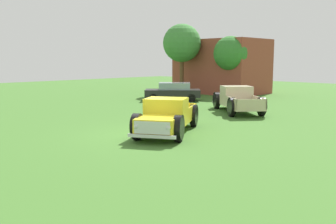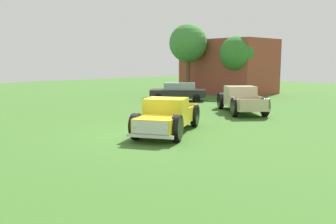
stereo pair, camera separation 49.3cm
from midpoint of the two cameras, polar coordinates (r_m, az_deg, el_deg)
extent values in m
plane|color=#3D6B28|center=(15.50, -4.12, -3.57)|extent=(80.00, 80.00, 0.00)
cube|color=yellow|center=(14.26, -2.62, -1.91)|extent=(2.07, 2.06, 0.55)
cube|color=silver|center=(13.54, -3.54, -2.45)|extent=(1.21, 0.74, 0.46)
sphere|color=silver|center=(13.39, -1.03, -2.44)|extent=(0.20, 0.20, 0.20)
sphere|color=silver|center=(13.74, -5.93, -2.21)|extent=(0.20, 0.20, 0.20)
cube|color=yellow|center=(15.54, -1.17, 0.04)|extent=(2.10, 1.96, 1.15)
cube|color=#8C9EA8|center=(14.93, -1.78, 0.68)|extent=(1.26, 0.76, 0.50)
cube|color=yellow|center=(17.25, 0.29, -0.92)|extent=(2.50, 2.65, 0.10)
cube|color=yellow|center=(17.03, 2.89, 0.06)|extent=(1.13, 1.85, 0.55)
cube|color=yellow|center=(17.40, -2.25, 0.23)|extent=(1.13, 1.85, 0.55)
cube|color=yellow|center=(18.17, 1.03, 0.57)|extent=(1.48, 0.91, 0.55)
cylinder|color=black|center=(14.10, 0.66, -3.15)|extent=(0.57, 0.76, 0.76)
cylinder|color=#B7B7BC|center=(14.10, 0.70, -3.15)|extent=(0.36, 0.38, 0.30)
cylinder|color=black|center=(14.07, 0.66, -2.38)|extent=(0.73, 0.97, 0.96)
cylinder|color=black|center=(14.57, -5.78, -2.83)|extent=(0.57, 0.76, 0.76)
cylinder|color=#B7B7BC|center=(14.57, -5.82, -2.83)|extent=(0.36, 0.38, 0.30)
cylinder|color=black|center=(14.53, -5.79, -2.09)|extent=(0.73, 0.97, 0.96)
cylinder|color=black|center=(17.32, 3.18, -1.06)|extent=(0.57, 0.76, 0.76)
cylinder|color=#B7B7BC|center=(17.32, 3.21, -1.06)|extent=(0.36, 0.38, 0.30)
cylinder|color=black|center=(17.29, 3.18, -0.43)|extent=(0.73, 0.97, 0.96)
cylinder|color=black|center=(17.70, -2.16, -0.86)|extent=(0.57, 0.76, 0.76)
cylinder|color=#B7B7BC|center=(17.71, -2.19, -0.85)|extent=(0.36, 0.38, 0.30)
cylinder|color=black|center=(17.68, -2.16, -0.24)|extent=(0.73, 0.97, 0.96)
cube|color=silver|center=(13.56, -3.58, -3.78)|extent=(1.62, 1.01, 0.12)
cube|color=#C6B793|center=(24.09, 8.88, 2.11)|extent=(2.15, 2.16, 0.56)
cube|color=silver|center=(24.84, 8.40, 2.29)|extent=(0.92, 1.12, 0.47)
sphere|color=silver|center=(24.66, 7.03, 2.34)|extent=(0.20, 0.20, 0.20)
sphere|color=silver|center=(24.98, 9.78, 2.36)|extent=(0.20, 0.20, 0.20)
cube|color=#C6B793|center=(22.70, 9.86, 2.50)|extent=(2.09, 2.15, 1.17)
cube|color=#8C9EA8|center=(23.27, 9.44, 3.28)|extent=(0.95, 1.16, 0.51)
cube|color=#C6B793|center=(21.12, 11.15, 0.60)|extent=(2.72, 2.66, 0.10)
cube|color=#C6B793|center=(20.85, 9.06, 1.47)|extent=(1.71, 1.40, 0.56)
cube|color=#C6B793|center=(21.34, 13.24, 1.51)|extent=(1.71, 1.40, 0.56)
cube|color=#C6B793|center=(20.11, 12.07, 1.16)|extent=(1.13, 1.37, 0.56)
cylinder|color=black|center=(23.90, 6.90, 1.43)|extent=(0.74, 0.66, 0.77)
cylinder|color=#B7B7BC|center=(23.90, 6.87, 1.43)|extent=(0.39, 0.38, 0.31)
cylinder|color=black|center=(23.88, 6.90, 1.89)|extent=(0.94, 0.83, 0.97)
cylinder|color=black|center=(24.36, 10.80, 1.46)|extent=(0.74, 0.66, 0.77)
cylinder|color=#B7B7BC|center=(24.36, 10.82, 1.46)|extent=(0.39, 0.38, 0.31)
cylinder|color=black|center=(24.34, 10.81, 1.92)|extent=(0.94, 0.83, 0.97)
cylinder|color=black|center=(20.64, 9.11, 0.34)|extent=(0.74, 0.66, 0.77)
cylinder|color=#B7B7BC|center=(20.64, 9.09, 0.34)|extent=(0.39, 0.38, 0.31)
cylinder|color=black|center=(20.61, 9.12, 0.88)|extent=(0.94, 0.83, 0.97)
cylinder|color=black|center=(21.17, 13.56, 0.41)|extent=(0.74, 0.66, 0.77)
cylinder|color=#B7B7BC|center=(21.17, 13.58, 0.41)|extent=(0.39, 0.38, 0.31)
cylinder|color=black|center=(21.14, 13.58, 0.93)|extent=(0.94, 0.83, 0.97)
cube|color=silver|center=(24.91, 8.36, 1.58)|extent=(1.24, 1.50, 0.12)
cube|color=black|center=(28.29, 0.22, 2.91)|extent=(4.22, 4.07, 0.57)
cube|color=#7F939E|center=(28.24, 0.51, 4.01)|extent=(2.69, 2.63, 0.52)
cylinder|color=black|center=(27.63, -2.76, 2.19)|extent=(0.57, 0.55, 0.61)
cylinder|color=black|center=(29.14, -2.53, 2.50)|extent=(0.57, 0.55, 0.61)
cylinder|color=black|center=(27.56, 3.13, 2.17)|extent=(0.57, 0.55, 0.61)
cylinder|color=black|center=(29.07, 3.05, 2.48)|extent=(0.57, 0.55, 0.61)
cylinder|color=brown|center=(32.26, 9.08, 4.69)|extent=(0.36, 0.36, 2.57)
sphere|color=#33752D|center=(32.22, 9.17, 8.91)|extent=(2.92, 2.92, 2.92)
cylinder|color=brown|center=(33.61, 1.71, 5.56)|extent=(0.36, 0.36, 3.33)
sphere|color=#3D7F38|center=(33.62, 1.73, 10.57)|extent=(3.40, 3.40, 3.40)
cube|color=brown|center=(35.62, 7.86, 6.96)|extent=(7.88, 5.31, 4.97)
camera|label=1|loc=(0.25, -90.89, -0.13)|focal=39.56mm
camera|label=2|loc=(0.25, 89.11, 0.13)|focal=39.56mm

